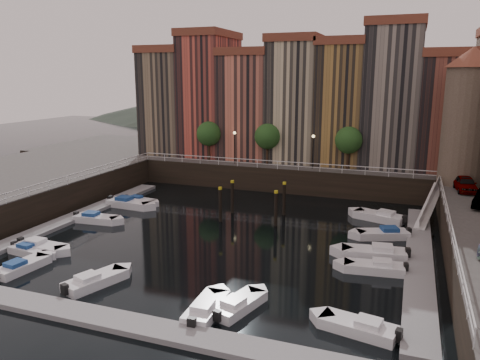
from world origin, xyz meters
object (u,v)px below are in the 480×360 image
at_px(corner_tower, 467,115).
at_px(boat_left_1, 41,247).
at_px(boat_left_0, 31,251).
at_px(car_a, 465,185).
at_px(gangway, 430,203).
at_px(mooring_pilings, 253,203).
at_px(boat_left_2, 96,219).

bearing_deg(corner_tower, boat_left_1, -143.95).
height_order(boat_left_0, boat_left_1, boat_left_1).
bearing_deg(car_a, boat_left_0, -152.88).
bearing_deg(boat_left_0, corner_tower, 42.62).
bearing_deg(corner_tower, gangway, -122.80).
height_order(gangway, car_a, car_a).
relative_size(corner_tower, mooring_pilings, 2.36).
xyz_separation_m(corner_tower, car_a, (0.15, -3.39, -6.45)).
height_order(corner_tower, car_a, corner_tower).
distance_m(boat_left_2, car_a, 36.03).
xyz_separation_m(boat_left_1, car_a, (32.96, 20.50, 3.39)).
distance_m(gangway, boat_left_0, 36.32).
bearing_deg(mooring_pilings, boat_left_1, -132.84).
bearing_deg(corner_tower, mooring_pilings, -154.08).
xyz_separation_m(gangway, boat_left_1, (-29.91, -19.39, -1.56)).
height_order(mooring_pilings, boat_left_0, mooring_pilings).
xyz_separation_m(gangway, boat_left_0, (-30.12, -20.24, -1.60)).
distance_m(boat_left_0, boat_left_2, 8.88).
bearing_deg(boat_left_2, car_a, 15.57).
height_order(corner_tower, gangway, corner_tower).
bearing_deg(boat_left_0, gangway, 39.67).
xyz_separation_m(boat_left_0, car_a, (33.17, 21.35, 3.42)).
distance_m(boat_left_0, car_a, 39.59).
bearing_deg(boat_left_2, gangway, 15.60).
distance_m(gangway, car_a, 3.72).
xyz_separation_m(mooring_pilings, boat_left_0, (-13.62, -15.31, -1.33)).
bearing_deg(boat_left_2, boat_left_0, -91.82).
relative_size(boat_left_0, boat_left_1, 0.90).
bearing_deg(boat_left_1, boat_left_0, -101.89).
bearing_deg(boat_left_0, boat_left_2, 98.75).
distance_m(corner_tower, gangway, 9.86).
height_order(gangway, boat_left_1, gangway).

